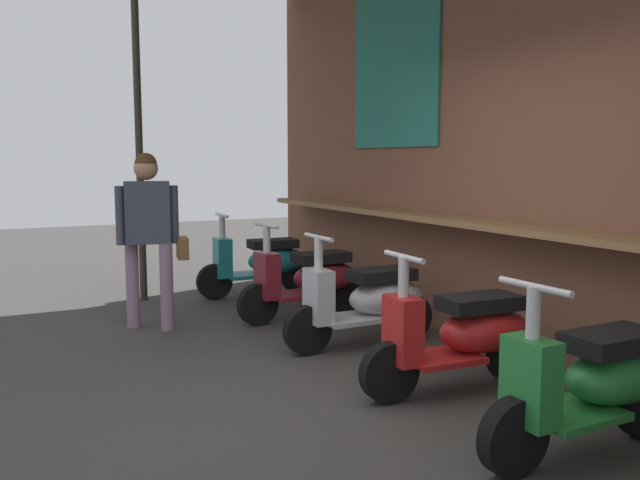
% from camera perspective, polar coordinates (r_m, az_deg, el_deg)
% --- Properties ---
extents(ground_plane, '(26.21, 26.21, 0.00)m').
position_cam_1_polar(ground_plane, '(4.22, 0.02, -14.88)').
color(ground_plane, '#383533').
extents(market_stall_facade, '(9.36, 2.47, 3.72)m').
position_cam_1_polar(market_stall_facade, '(5.07, 19.56, 12.19)').
color(market_stall_facade, brown).
rests_on(market_stall_facade, ground_plane).
extents(scooter_teal, '(0.49, 1.40, 0.97)m').
position_cam_1_polar(scooter_teal, '(7.70, -4.89, -1.91)').
color(scooter_teal, '#197075').
rests_on(scooter_teal, ground_plane).
extents(scooter_maroon, '(0.48, 1.40, 0.97)m').
position_cam_1_polar(scooter_maroon, '(6.58, -0.79, -3.40)').
color(scooter_maroon, maroon).
rests_on(scooter_maroon, ground_plane).
extents(scooter_silver, '(0.46, 1.40, 0.97)m').
position_cam_1_polar(scooter_silver, '(5.62, 4.27, -5.20)').
color(scooter_silver, '#B2B5BA').
rests_on(scooter_silver, ground_plane).
extents(scooter_red, '(0.48, 1.40, 0.97)m').
position_cam_1_polar(scooter_red, '(4.64, 12.30, -7.95)').
color(scooter_red, red).
rests_on(scooter_red, ground_plane).
extents(scooter_green, '(0.46, 1.40, 0.97)m').
position_cam_1_polar(scooter_green, '(3.90, 22.65, -11.21)').
color(scooter_green, '#237533').
rests_on(scooter_green, ground_plane).
extents(shopper_with_handbag, '(0.36, 0.66, 1.63)m').
position_cam_1_polar(shopper_with_handbag, '(6.28, -14.45, 1.38)').
color(shopper_with_handbag, gray).
rests_on(shopper_with_handbag, ground_plane).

